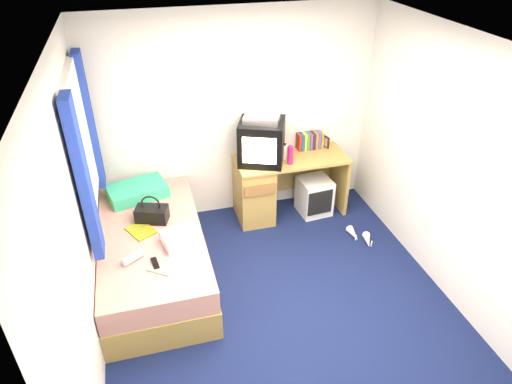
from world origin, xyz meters
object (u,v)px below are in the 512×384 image
object	(u,v)px
colour_swatch_fan	(159,271)
magazine	(141,230)
crt_tv	(262,142)
picture_frame	(326,142)
desk	(268,186)
towel	(181,238)
water_bottle	(133,257)
handbag	(152,214)
storage_cube	(314,196)
vcr	(262,118)
bed	(153,254)
pink_water_bottle	(290,155)
remote_control	(155,263)
aerosol_can	(284,152)
white_heels	(360,237)
pillow	(137,191)

from	to	relation	value
colour_swatch_fan	magazine	bearing A→B (deg)	100.43
crt_tv	picture_frame	distance (m)	0.87
desk	towel	size ratio (longest dim) A/B	3.94
magazine	colour_swatch_fan	xyz separation A→B (m)	(0.12, -0.63, -0.00)
water_bottle	towel	bearing A→B (deg)	17.41
handbag	desk	bearing A→B (deg)	40.80
desk	crt_tv	distance (m)	0.59
storage_cube	colour_swatch_fan	world-z (taller)	colour_swatch_fan
towel	handbag	bearing A→B (deg)	118.18
vcr	colour_swatch_fan	xyz separation A→B (m)	(-1.30, -1.34, -0.73)
bed	pink_water_bottle	world-z (taller)	pink_water_bottle
water_bottle	pink_water_bottle	bearing A→B (deg)	28.71
remote_control	vcr	bearing A→B (deg)	35.14
picture_frame	water_bottle	xyz separation A→B (m)	(-2.35, -1.27, -0.24)
picture_frame	aerosol_can	world-z (taller)	aerosol_can
vcr	towel	distance (m)	1.60
pink_water_bottle	aerosol_can	bearing A→B (deg)	101.42
crt_tv	white_heels	xyz separation A→B (m)	(0.95, -0.78, -0.95)
picture_frame	pink_water_bottle	bearing A→B (deg)	-165.33
towel	white_heels	size ratio (longest dim) A/B	0.87
magazine	white_heels	size ratio (longest dim) A/B	0.74
picture_frame	aerosol_can	size ratio (longest dim) A/B	0.81
picture_frame	white_heels	distance (m)	1.21
aerosol_can	handbag	distance (m)	1.66
white_heels	aerosol_can	bearing A→B (deg)	131.77
handbag	colour_swatch_fan	xyz separation A→B (m)	(-0.01, -0.78, -0.08)
bed	desk	world-z (taller)	desk
desk	magazine	distance (m)	1.65
pillow	storage_cube	bearing A→B (deg)	-1.15
crt_tv	towel	bearing A→B (deg)	-114.58
desk	magazine	world-z (taller)	desk
picture_frame	white_heels	bearing A→B (deg)	-96.36
vcr	remote_control	size ratio (longest dim) A/B	2.37
pillow	colour_swatch_fan	xyz separation A→B (m)	(0.11, -1.29, -0.06)
colour_swatch_fan	picture_frame	bearing A→B (deg)	34.70
storage_cube	water_bottle	size ratio (longest dim) A/B	2.26
towel	water_bottle	distance (m)	0.47
pillow	crt_tv	world-z (taller)	crt_tv
desk	picture_frame	world-z (taller)	picture_frame
remote_control	desk	bearing A→B (deg)	33.42
handbag	water_bottle	distance (m)	0.61
pillow	white_heels	distance (m)	2.53
water_bottle	remote_control	bearing A→B (deg)	-29.23
aerosol_can	white_heels	bearing A→B (deg)	-48.23
towel	pillow	bearing A→B (deg)	110.49
picture_frame	colour_swatch_fan	size ratio (longest dim) A/B	0.64
crt_tv	towel	xyz separation A→B (m)	(-1.06, -0.99, -0.40)
vcr	white_heels	world-z (taller)	vcr
vcr	remote_control	bearing A→B (deg)	-111.40
bed	storage_cube	bearing A→B (deg)	18.11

